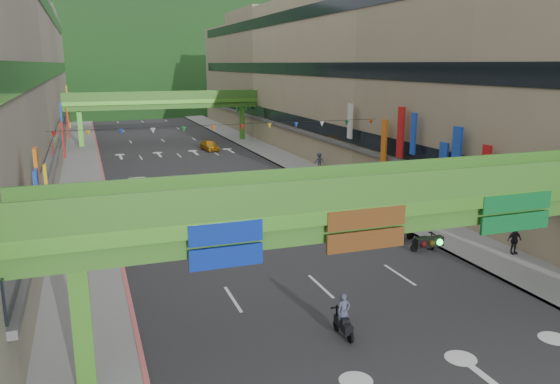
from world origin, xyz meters
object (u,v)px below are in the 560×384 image
scooter_rider_near (344,317)px  car_silver (137,187)px  overpass_near (419,219)px  scooter_rider_mid (270,180)px  car_yellow (209,145)px  pedestrian_red (395,208)px

scooter_rider_near → car_silver: bearing=101.1°
overpass_near → scooter_rider_mid: size_ratio=14.08×
overpass_near → car_silver: (-7.61, 29.62, -4.49)m
car_yellow → overpass_near: bearing=-100.3°
pedestrian_red → car_silver: bearing=142.1°
overpass_near → scooter_rider_mid: 27.47m
overpass_near → scooter_rider_mid: (3.29, 26.95, -4.18)m
pedestrian_red → scooter_rider_mid: bearing=118.6°
overpass_near → scooter_rider_mid: bearing=83.0°
overpass_near → car_yellow: bearing=86.2°
scooter_rider_near → overpass_near: bearing=-37.5°
overpass_near → scooter_rider_mid: overpass_near is taller
scooter_rider_near → car_yellow: scooter_rider_near is taller
pedestrian_red → overpass_near: bearing=-117.3°
car_silver → car_yellow: (10.99, 21.65, -0.04)m
car_silver → car_yellow: bearing=72.5°
scooter_rider_near → scooter_rider_mid: (5.43, 25.30, 0.18)m
scooter_rider_near → car_silver: (-5.46, 27.97, -0.13)m
scooter_rider_mid → car_yellow: 24.32m
scooter_rider_near → car_yellow: 49.93m
scooter_rider_mid → pedestrian_red: 12.44m
overpass_near → pedestrian_red: overpass_near is taller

